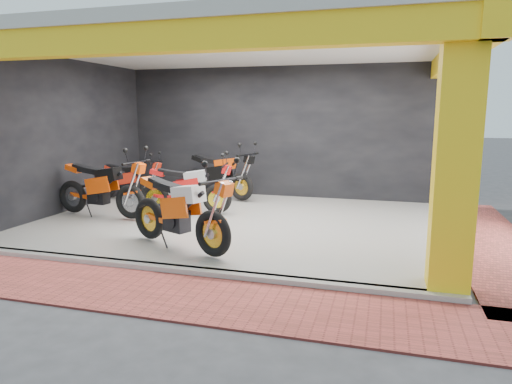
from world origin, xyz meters
TOP-DOWN VIEW (x-y plane):
  - ground at (0.00, 0.00)m, footprint 80.00×80.00m
  - showroom_floor at (0.00, 2.00)m, footprint 8.00×6.00m
  - showroom_ceiling at (0.00, 2.00)m, footprint 8.40×6.40m
  - back_wall at (0.00, 5.10)m, footprint 8.20×0.20m
  - left_wall at (-4.10, 2.00)m, footprint 0.20×6.20m
  - corner_column at (3.75, -0.75)m, footprint 0.50×0.50m
  - header_beam_front at (0.00, -1.00)m, footprint 8.40×0.30m
  - header_beam_right at (4.00, 2.00)m, footprint 0.30×6.40m
  - floor_kerb at (0.00, -1.02)m, footprint 8.00×0.20m
  - paver_front at (0.00, -1.80)m, footprint 9.00×1.40m
  - paver_right at (4.80, 2.00)m, footprint 1.40×7.00m
  - moto_hero at (0.44, -0.50)m, footprint 2.57×1.80m
  - moto_row_a at (-0.59, 2.39)m, footprint 2.26×1.21m
  - moto_row_b at (-2.13, 1.40)m, footprint 2.48×1.15m
  - moto_row_c at (-0.53, 3.95)m, footprint 2.50×1.60m
  - moto_row_d at (-2.80, 3.45)m, footprint 1.98×0.87m

SIDE VIEW (x-z plane):
  - ground at x=0.00m, z-range 0.00..0.00m
  - paver_front at x=0.00m, z-range 0.00..0.03m
  - paver_right at x=4.80m, z-range 0.00..0.03m
  - showroom_floor at x=0.00m, z-range 0.00..0.10m
  - floor_kerb at x=0.00m, z-range 0.00..0.10m
  - moto_row_d at x=-2.80m, z-range 0.10..1.28m
  - moto_row_a at x=-0.59m, z-range 0.10..1.41m
  - moto_row_c at x=-0.53m, z-range 0.10..1.53m
  - moto_row_b at x=-2.13m, z-range 0.10..1.56m
  - moto_hero at x=0.44m, z-range 0.10..1.58m
  - back_wall at x=0.00m, z-range 0.00..3.50m
  - left_wall at x=-4.10m, z-range 0.00..3.50m
  - corner_column at x=3.75m, z-range 0.00..3.50m
  - header_beam_front at x=0.00m, z-range 3.10..3.50m
  - header_beam_right at x=4.00m, z-range 3.10..3.50m
  - showroom_ceiling at x=0.00m, z-range 3.50..3.70m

